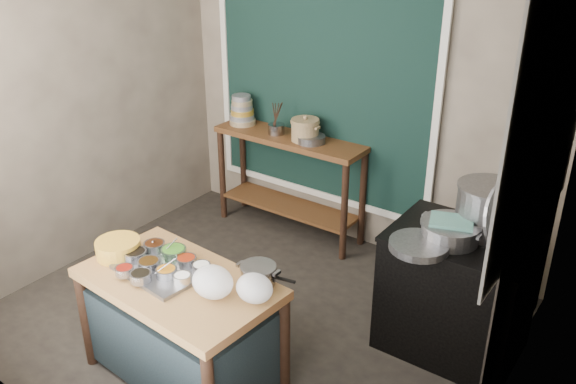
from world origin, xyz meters
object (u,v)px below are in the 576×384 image
Objects in this scene: steamer at (450,232)px; ceramic_crock at (305,131)px; condiment_tray at (161,270)px; saucepan at (258,275)px; yellow_basin at (118,248)px; utensil_cup at (276,129)px; stock_pot at (487,209)px; stove_block at (455,295)px; back_counter at (289,184)px; prep_table at (182,329)px.

ceramic_crock is at bearing 153.73° from steamer.
condiment_tray is 2.44× the size of saucepan.
yellow_basin is 0.74× the size of steamer.
yellow_basin is 2.05m from ceramic_crock.
saucepan is 1.25m from steamer.
yellow_basin is 0.98m from saucepan.
stock_pot is at bearing -15.17° from utensil_cup.
stove_block is at bearing -22.61° from ceramic_crock.
steamer is (0.81, 0.94, 0.13)m from saucepan.
back_counter is at bearing 92.60° from yellow_basin.
stove_block is 3.11× the size of yellow_basin.
condiment_tray is at bearing -139.37° from steamer.
stock_pot is (1.81, -0.58, 0.01)m from ceramic_crock.
yellow_basin is 2.14m from steamer.
back_counter reaches higher than condiment_tray.
stock_pot is (1.98, -0.59, 0.57)m from back_counter.
steamer is at bearing 38.31° from saucepan.
back_counter is at bearing 176.03° from ceramic_crock.
yellow_basin is at bearing -145.24° from steamer.
condiment_tray is at bearing -82.05° from ceramic_crock.
ceramic_crock reaches higher than yellow_basin.
condiment_tray is at bearing -77.28° from back_counter.
saucepan is at bearing -129.77° from stove_block.
saucepan is (0.43, 0.25, 0.44)m from prep_table.
prep_table is at bearing -135.00° from stove_block.
back_counter is 6.47× the size of saucepan.
back_counter is 2.04m from stove_block.
stove_block is 1.97m from ceramic_crock.
utensil_cup is (-0.13, -0.02, 0.52)m from back_counter.
prep_table is 0.41m from condiment_tray.
stock_pot is at bearing 43.16° from condiment_tray.
prep_table is at bearing 2.28° from yellow_basin.
condiment_tray is at bearing -177.95° from prep_table.
yellow_basin reaches higher than condiment_tray.
utensil_cup is 0.35× the size of stock_pot.
yellow_basin is 2.05m from utensil_cup.
stock_pot reaches higher than utensil_cup.
ceramic_crock is at bearing 157.39° from stove_block.
yellow_basin is at bearing -92.34° from ceramic_crock.
back_counter is 0.59m from ceramic_crock.
yellow_basin is at bearing -143.85° from stove_block.
yellow_basin is at bearing -173.61° from prep_table.
condiment_tray is at bearing -73.66° from utensil_cup.
prep_table is at bearing -160.20° from saucepan.
steamer is (-0.06, -0.11, 0.52)m from stove_block.
ceramic_crock is at bearing 97.95° from condiment_tray.
yellow_basin is 1.29× the size of saucepan.
ceramic_crock is at bearing -3.97° from back_counter.
utensil_cup is at bearing 96.29° from yellow_basin.
utensil_cup reaches higher than condiment_tray.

